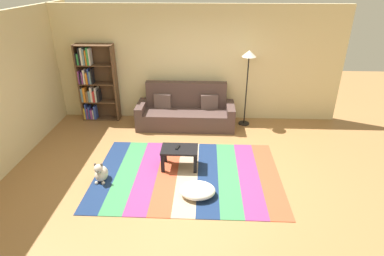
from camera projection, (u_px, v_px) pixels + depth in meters
ground_plane at (192, 172)px, 5.78m from camera, size 14.00×14.00×0.00m
back_wall at (197, 64)px, 7.48m from camera, size 6.80×0.10×2.70m
left_wall at (15, 86)px, 6.00m from camera, size 0.10×5.50×2.70m
rug at (187, 174)px, 5.71m from camera, size 3.30×2.31×0.01m
couch at (186, 112)px, 7.46m from camera, size 2.26×0.80×1.00m
bookshelf at (94, 84)px, 7.55m from camera, size 0.90×0.28×1.84m
coffee_table at (180, 152)px, 5.80m from camera, size 0.67×0.43×0.39m
pouf at (197, 190)px, 5.12m from camera, size 0.58×0.48×0.19m
dog at (101, 173)px, 5.48m from camera, size 0.22×0.35×0.40m
standing_lamp at (249, 64)px, 7.02m from camera, size 0.32×0.32×1.77m
tv_remote at (178, 147)px, 5.78m from camera, size 0.08×0.16×0.02m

